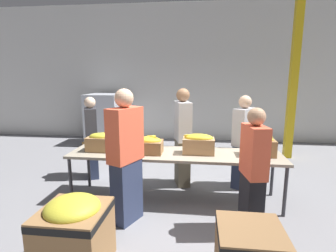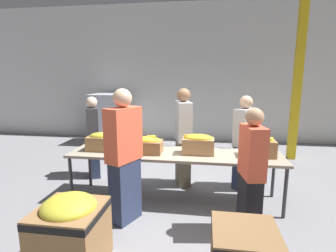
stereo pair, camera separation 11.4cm
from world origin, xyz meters
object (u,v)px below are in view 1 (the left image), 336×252
(banana_box_1, at_px, (148,145))
(volunteer_2, at_px, (183,138))
(support_pillar, at_px, (294,73))
(volunteer_0, at_px, (126,158))
(volunteer_4, at_px, (243,143))
(donation_bin_0, at_px, (74,232))
(volunteer_3, at_px, (92,138))
(banana_box_3, at_px, (260,145))
(banana_box_2, at_px, (198,143))
(sorting_table, at_px, (175,156))
(banana_box_0, at_px, (101,142))
(volunteer_1, at_px, (253,173))
(pallet_stack_0, at_px, (105,119))

(banana_box_1, relative_size, volunteer_2, 0.25)
(support_pillar, bearing_deg, volunteer_0, -133.75)
(volunteer_4, relative_size, donation_bin_0, 2.09)
(volunteer_0, distance_m, volunteer_2, 1.46)
(volunteer_3, bearing_deg, banana_box_3, 52.53)
(banana_box_2, height_order, banana_box_3, banana_box_3)
(banana_box_1, relative_size, support_pillar, 0.11)
(sorting_table, relative_size, volunteer_4, 2.00)
(volunteer_4, relative_size, support_pillar, 0.40)
(banana_box_2, relative_size, donation_bin_0, 0.61)
(banana_box_0, height_order, banana_box_1, banana_box_0)
(volunteer_0, height_order, volunteer_3, volunteer_0)
(banana_box_2, height_order, donation_bin_0, banana_box_2)
(sorting_table, xyz_separation_m, banana_box_2, (0.35, 0.00, 0.20))
(sorting_table, distance_m, banana_box_1, 0.44)
(volunteer_1, bearing_deg, volunteer_0, 77.04)
(banana_box_2, relative_size, volunteer_3, 0.30)
(volunteer_0, distance_m, volunteer_3, 1.81)
(volunteer_4, bearing_deg, banana_box_0, -38.67)
(volunteer_0, xyz_separation_m, volunteer_3, (-1.08, 1.45, -0.11))
(banana_box_3, relative_size, support_pillar, 0.11)
(support_pillar, bearing_deg, volunteer_3, -157.14)
(volunteer_1, bearing_deg, volunteer_4, -14.00)
(volunteer_1, bearing_deg, volunteer_2, 23.97)
(donation_bin_0, bearing_deg, volunteer_3, 108.54)
(banana_box_2, bearing_deg, pallet_stack_0, 129.12)
(volunteer_4, bearing_deg, volunteer_2, -54.56)
(banana_box_2, xyz_separation_m, volunteer_1, (0.66, -0.77, -0.15))
(banana_box_1, xyz_separation_m, volunteer_4, (1.51, 0.70, -0.10))
(banana_box_3, xyz_separation_m, volunteer_3, (-2.91, 0.75, -0.15))
(volunteer_0, height_order, volunteer_4, volunteer_0)
(donation_bin_0, xyz_separation_m, support_pillar, (3.33, 4.12, 1.59))
(volunteer_3, xyz_separation_m, pallet_stack_0, (-0.69, 2.56, -0.07))
(volunteer_4, distance_m, donation_bin_0, 3.01)
(sorting_table, xyz_separation_m, volunteer_2, (0.07, 0.63, 0.13))
(volunteer_0, relative_size, donation_bin_0, 2.31)
(volunteer_4, bearing_deg, volunteer_0, -16.88)
(volunteer_0, relative_size, volunteer_4, 1.10)
(pallet_stack_0, bearing_deg, volunteer_4, -37.90)
(banana_box_3, distance_m, volunteer_4, 0.64)
(sorting_table, xyz_separation_m, donation_bin_0, (-0.85, -1.62, -0.32))
(banana_box_1, relative_size, volunteer_0, 0.24)
(volunteer_3, relative_size, donation_bin_0, 2.02)
(banana_box_3, distance_m, volunteer_3, 3.01)
(banana_box_1, height_order, banana_box_2, banana_box_2)
(volunteer_0, relative_size, volunteer_2, 1.03)
(volunteer_3, relative_size, support_pillar, 0.39)
(sorting_table, xyz_separation_m, banana_box_1, (-0.40, -0.07, 0.18))
(donation_bin_0, bearing_deg, support_pillar, 51.09)
(banana_box_2, distance_m, volunteer_4, 0.99)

